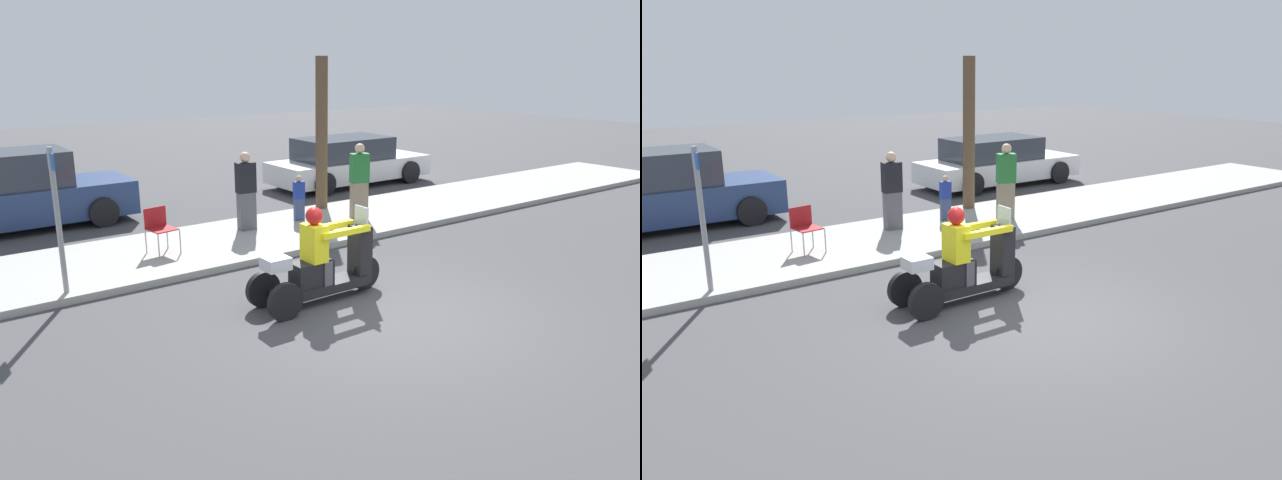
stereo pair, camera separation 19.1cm
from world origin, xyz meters
TOP-DOWN VIEW (x-y plane):
  - ground_plane at (0.00, 0.00)m, footprint 60.00×60.00m
  - sidewalk_strip at (0.00, 4.60)m, footprint 28.00×2.80m
  - motorcycle_trike at (-0.44, 1.16)m, footprint 2.22×0.70m
  - spectator_end_of_line at (2.96, 4.39)m, footprint 0.45×0.35m
  - spectator_near_curb at (1.79, 5.02)m, footprint 0.26×0.19m
  - spectator_mid_group at (0.49, 5.02)m, footprint 0.40×0.26m
  - folding_chair_curbside at (-1.58, 4.56)m, footprint 0.53×0.53m
  - parked_car_lot_right at (-3.31, 8.31)m, footprint 4.73×1.94m
  - parked_car_lot_far at (5.52, 8.03)m, footprint 4.79×1.99m
  - tree_trunk at (2.89, 5.69)m, footprint 0.28×0.28m
  - street_sign at (-3.53, 3.45)m, footprint 0.08×0.36m

SIDE VIEW (x-z plane):
  - ground_plane at x=0.00m, z-range 0.00..0.00m
  - sidewalk_strip at x=0.00m, z-range 0.00..0.12m
  - motorcycle_trike at x=-0.44m, z-range -0.20..1.26m
  - spectator_near_curb at x=1.79m, z-range 0.10..1.09m
  - folding_chair_curbside at x=-1.58m, z-range 0.21..1.03m
  - parked_car_lot_far at x=5.52m, z-range -0.03..1.34m
  - parked_car_lot_right at x=-3.31m, z-range -0.06..1.61m
  - spectator_mid_group at x=0.49m, z-range 0.09..1.70m
  - spectator_end_of_line at x=2.96m, z-range 0.09..1.74m
  - street_sign at x=-3.53m, z-range 0.22..2.42m
  - tree_trunk at x=2.89m, z-range 0.12..3.58m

